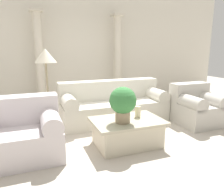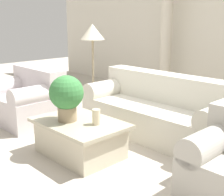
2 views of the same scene
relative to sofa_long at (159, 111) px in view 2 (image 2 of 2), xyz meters
The scene contains 8 objects.
ground_plane 0.84m from the sofa_long, 109.41° to the right, with size 16.00×16.00×0.00m, color #BCB2A3.
sofa_long is the anchor object (origin of this frame).
loveseat 2.08m from the sofa_long, 150.35° to the right, with size 1.13×0.86×0.84m.
coffee_table 1.25m from the sofa_long, 100.53° to the right, with size 1.10×0.76×0.42m.
potted_plant 1.41m from the sofa_long, 104.82° to the right, with size 0.41×0.41×0.55m.
pillar_candle 1.16m from the sofa_long, 90.40° to the right, with size 0.09×0.09×0.18m.
floor_lamp 1.65m from the sofa_long, behind, with size 0.39×0.39×1.52m.
column_left 2.49m from the sofa_long, 125.10° to the left, with size 0.33×0.33×2.47m.
Camera 2 is at (2.83, -2.64, 1.61)m, focal length 50.00 mm.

